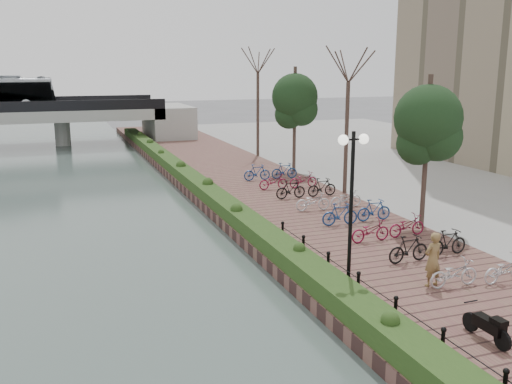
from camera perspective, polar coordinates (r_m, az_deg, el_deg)
name	(u,v)px	position (r m, az deg, el deg)	size (l,w,h in m)	color
ground	(368,366)	(15.16, 11.14, -16.74)	(220.00, 220.00, 0.00)	#59595B
promenade	(267,197)	(31.59, 1.13, -0.46)	(8.00, 75.00, 0.50)	brown
inland_pavement	(498,178)	(40.09, 23.02, 1.32)	(24.00, 75.00, 0.50)	gray
hedge	(196,183)	(32.81, -5.99, 0.94)	(1.10, 56.00, 0.60)	#1F3914
chain_fence	(376,297)	(16.99, 11.89, -10.25)	(0.10, 14.10, 0.70)	black
lamppost	(352,176)	(17.71, 9.59, 1.59)	(1.02, 0.32, 4.92)	black
motorcycle	(486,325)	(15.94, 22.05, -12.20)	(0.43, 1.38, 0.86)	black
pedestrian	(433,259)	(18.91, 17.26, -6.44)	(0.65, 0.42, 1.77)	olive
bicycle_parking	(344,206)	(26.72, 8.78, -1.43)	(2.40, 19.89, 1.00)	silver
street_trees	(380,143)	(28.49, 12.25, 4.85)	(3.20, 37.12, 6.80)	#372620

